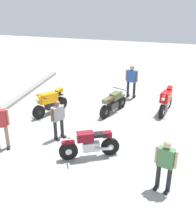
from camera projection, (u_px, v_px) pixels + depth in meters
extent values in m
plane|color=#9E9E99|center=(91.00, 132.00, 11.15)|extent=(40.00, 40.00, 0.00)
cylinder|color=black|center=(121.00, 102.00, 13.20)|extent=(0.62, 0.37, 0.60)
cylinder|color=black|center=(105.00, 112.00, 12.22)|extent=(0.62, 0.37, 0.60)
cylinder|color=#333333|center=(121.00, 102.00, 13.20)|extent=(0.26, 0.24, 0.21)
cylinder|color=#333333|center=(105.00, 112.00, 12.22)|extent=(0.26, 0.24, 0.21)
cube|color=#333333|center=(113.00, 105.00, 12.63)|extent=(0.62, 0.47, 0.32)
cube|color=#515B38|center=(115.00, 96.00, 12.61)|extent=(0.64, 0.50, 0.30)
cube|color=#515B38|center=(121.00, 96.00, 13.06)|extent=(0.47, 0.31, 0.08)
cube|color=brown|center=(110.00, 99.00, 12.27)|extent=(0.65, 0.46, 0.12)
cube|color=#515B38|center=(106.00, 101.00, 12.06)|extent=(0.38, 0.32, 0.18)
cylinder|color=#333333|center=(105.00, 108.00, 12.45)|extent=(0.56, 0.30, 0.16)
cylinder|color=#333333|center=(119.00, 89.00, 12.75)|extent=(0.29, 0.66, 0.04)
sphere|color=silver|center=(122.00, 92.00, 12.99)|extent=(0.16, 0.16, 0.16)
cylinder|color=black|center=(68.00, 151.00, 9.31)|extent=(0.39, 0.63, 0.64)
cylinder|color=black|center=(110.00, 146.00, 9.57)|extent=(0.39, 0.63, 0.64)
cylinder|color=silver|center=(68.00, 151.00, 9.31)|extent=(0.23, 0.26, 0.22)
cylinder|color=silver|center=(110.00, 146.00, 9.57)|extent=(0.23, 0.26, 0.22)
cube|color=silver|center=(91.00, 146.00, 9.41)|extent=(0.50, 0.63, 0.32)
cube|color=maroon|center=(85.00, 137.00, 9.20)|extent=(0.54, 0.64, 0.30)
cube|color=maroon|center=(68.00, 142.00, 9.16)|extent=(0.34, 0.47, 0.08)
cube|color=black|center=(98.00, 135.00, 9.28)|extent=(0.50, 0.65, 0.12)
cube|color=maroon|center=(107.00, 134.00, 9.34)|extent=(0.34, 0.38, 0.18)
cylinder|color=silver|center=(104.00, 149.00, 9.35)|extent=(0.35, 0.55, 0.16)
cylinder|color=silver|center=(75.00, 131.00, 9.04)|extent=(0.64, 0.35, 0.04)
sphere|color=silver|center=(68.00, 137.00, 9.08)|extent=(0.16, 0.16, 0.16)
cylinder|color=black|center=(162.00, 111.00, 12.26)|extent=(0.62, 0.27, 0.60)
cylinder|color=black|center=(168.00, 101.00, 13.37)|extent=(0.63, 0.33, 0.60)
cylinder|color=silver|center=(162.00, 111.00, 12.26)|extent=(0.24, 0.21, 0.21)
cylinder|color=silver|center=(168.00, 101.00, 13.37)|extent=(0.24, 0.21, 0.21)
cube|color=silver|center=(166.00, 104.00, 12.82)|extent=(0.60, 0.38, 0.32)
cube|color=red|center=(166.00, 97.00, 12.53)|extent=(1.04, 0.53, 0.57)
cone|color=red|center=(164.00, 97.00, 12.04)|extent=(0.41, 0.40, 0.39)
cube|color=black|center=(168.00, 92.00, 12.83)|extent=(0.64, 0.36, 0.12)
cube|color=red|center=(170.00, 89.00, 13.04)|extent=(0.38, 0.28, 0.23)
cylinder|color=silver|center=(167.00, 92.00, 13.10)|extent=(0.41, 0.16, 0.17)
cylinder|color=silver|center=(171.00, 93.00, 13.04)|extent=(0.41, 0.16, 0.17)
cylinder|color=silver|center=(164.00, 96.00, 12.14)|extent=(0.16, 0.70, 0.04)
sphere|color=silver|center=(163.00, 99.00, 11.99)|extent=(0.16, 0.16, 0.16)
cylinder|color=black|center=(39.00, 112.00, 12.20)|extent=(0.61, 0.40, 0.60)
cylinder|color=black|center=(61.00, 103.00, 13.14)|extent=(0.64, 0.45, 0.60)
cylinder|color=black|center=(39.00, 112.00, 12.20)|extent=(0.27, 0.25, 0.21)
cylinder|color=black|center=(61.00, 103.00, 13.14)|extent=(0.27, 0.25, 0.21)
cube|color=black|center=(51.00, 105.00, 12.66)|extent=(0.63, 0.49, 0.32)
cube|color=orange|center=(48.00, 98.00, 12.39)|extent=(1.05, 0.74, 0.57)
cone|color=orange|center=(38.00, 98.00, 11.96)|extent=(0.46, 0.46, 0.39)
cube|color=black|center=(54.00, 94.00, 12.64)|extent=(0.65, 0.49, 0.12)
cube|color=orange|center=(59.00, 91.00, 12.82)|extent=(0.41, 0.34, 0.23)
cylinder|color=black|center=(57.00, 94.00, 12.90)|extent=(0.40, 0.25, 0.17)
cylinder|color=black|center=(60.00, 95.00, 12.81)|extent=(0.40, 0.25, 0.17)
cylinder|color=black|center=(41.00, 97.00, 12.05)|extent=(0.32, 0.65, 0.04)
sphere|color=silver|center=(37.00, 100.00, 11.93)|extent=(0.16, 0.16, 0.16)
cylinder|color=#262628|center=(134.00, 90.00, 14.36)|extent=(0.15, 0.15, 0.86)
cube|color=black|center=(134.00, 97.00, 14.58)|extent=(0.27, 0.14, 0.08)
cylinder|color=#262628|center=(128.00, 89.00, 14.49)|extent=(0.15, 0.15, 0.86)
cube|color=black|center=(128.00, 96.00, 14.71)|extent=(0.27, 0.14, 0.08)
cube|color=#3359A5|center=(132.00, 76.00, 14.12)|extent=(0.30, 0.52, 0.61)
cylinder|color=tan|center=(137.00, 76.00, 14.00)|extent=(0.10, 0.10, 0.58)
cylinder|color=tan|center=(126.00, 75.00, 14.22)|extent=(0.10, 0.10, 0.58)
sphere|color=tan|center=(132.00, 68.00, 13.93)|extent=(0.23, 0.23, 0.23)
cylinder|color=#262628|center=(158.00, 176.00, 7.96)|extent=(0.16, 0.16, 0.81)
cube|color=black|center=(156.00, 187.00, 8.07)|extent=(0.28, 0.17, 0.08)
cylinder|color=#262628|center=(169.00, 180.00, 7.81)|extent=(0.16, 0.16, 0.81)
cube|color=black|center=(167.00, 191.00, 7.92)|extent=(0.28, 0.17, 0.08)
cube|color=#4C7F4C|center=(166.00, 158.00, 7.59)|extent=(0.34, 0.50, 0.58)
cylinder|color=#D8AD8C|center=(156.00, 154.00, 7.71)|extent=(0.11, 0.11, 0.54)
cylinder|color=#D8AD8C|center=(176.00, 160.00, 7.46)|extent=(0.11, 0.11, 0.54)
sphere|color=#D8AD8C|center=(168.00, 144.00, 7.41)|extent=(0.22, 0.22, 0.22)
cylinder|color=#262628|center=(55.00, 130.00, 10.49)|extent=(0.18, 0.18, 0.78)
cube|color=black|center=(57.00, 139.00, 10.60)|extent=(0.22, 0.27, 0.08)
cylinder|color=#262628|center=(62.00, 128.00, 10.68)|extent=(0.18, 0.18, 0.78)
cube|color=black|center=(63.00, 136.00, 10.79)|extent=(0.22, 0.27, 0.08)
cube|color=#99999E|center=(58.00, 113.00, 10.31)|extent=(0.49, 0.42, 0.55)
cylinder|color=brown|center=(52.00, 115.00, 10.14)|extent=(0.12, 0.12, 0.52)
cylinder|color=brown|center=(63.00, 111.00, 10.46)|extent=(0.12, 0.12, 0.52)
sphere|color=brown|center=(57.00, 103.00, 10.13)|extent=(0.21, 0.21, 0.21)
cylinder|color=gray|center=(7.00, 137.00, 9.93)|extent=(0.18, 0.18, 0.89)
cube|color=black|center=(9.00, 147.00, 10.05)|extent=(0.28, 0.21, 0.08)
cylinder|color=tan|center=(8.00, 117.00, 9.63)|extent=(0.12, 0.12, 0.59)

